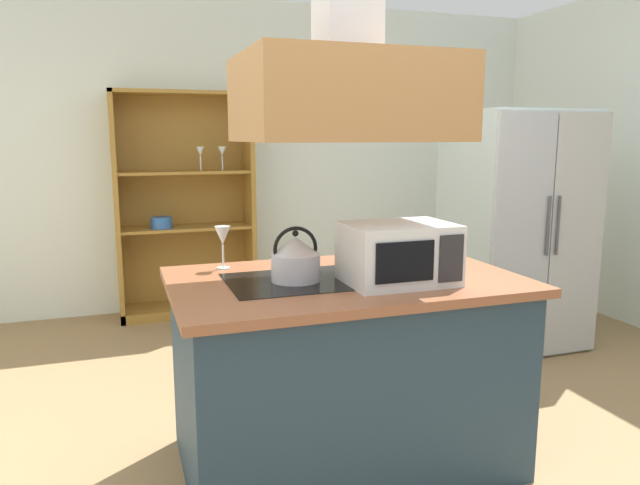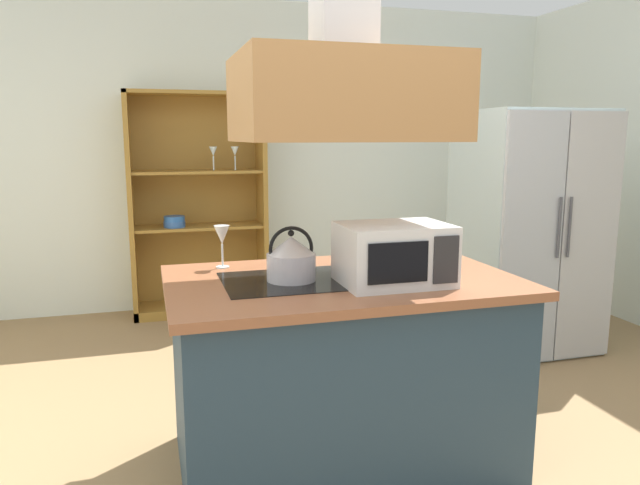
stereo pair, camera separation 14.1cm
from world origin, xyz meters
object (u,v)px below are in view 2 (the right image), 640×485
Objects in this scene: microwave at (394,254)px; cutting_board at (403,257)px; refrigerator at (527,231)px; dish_cabinet at (198,217)px; kettle at (291,258)px; wine_glass_on_counter at (222,237)px.

cutting_board is at bearing 61.44° from microwave.
dish_cabinet reaches higher than refrigerator.
microwave reaches higher than cutting_board.
refrigerator reaches higher than microwave.
microwave is at bearing -22.29° from kettle.
microwave is (-0.26, -0.47, 0.12)m from cutting_board.
wine_glass_on_counter is (-0.26, 0.36, 0.05)m from kettle.
microwave is at bearing -38.16° from wine_glass_on_counter.
microwave is at bearing -140.54° from refrigerator.
dish_cabinet is 5.57× the size of cutting_board.
wine_glass_on_counter is at bearing -160.71° from refrigerator.
cutting_board is 1.65× the size of wine_glass_on_counter.
refrigerator is at bearing 32.16° from cutting_board.
kettle reaches higher than cutting_board.
wine_glass_on_counter is (-2.28, -0.80, 0.20)m from refrigerator.
kettle reaches higher than wine_glass_on_counter.
refrigerator is at bearing -35.86° from dish_cabinet.
refrigerator is 7.10× the size of kettle.
refrigerator is 5.02× the size of cutting_board.
wine_glass_on_counter is at bearing -91.96° from dish_cabinet.
refrigerator is 8.29× the size of wine_glass_on_counter.
kettle is 0.74m from cutting_board.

